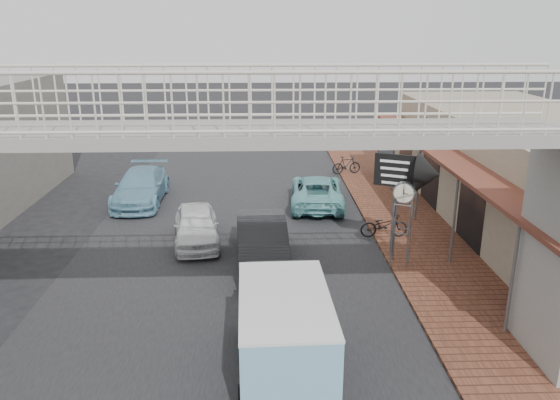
{
  "coord_description": "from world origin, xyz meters",
  "views": [
    {
      "loc": [
        1.07,
        -14.36,
        7.07
      ],
      "look_at": [
        1.66,
        2.23,
        1.8
      ],
      "focal_mm": 35.0,
      "sensor_mm": 36.0,
      "label": 1
    }
  ],
  "objects": [
    {
      "name": "motorcycle_near",
      "position": [
        5.3,
        3.22,
        0.53
      ],
      "size": [
        1.67,
        0.63,
        0.87
      ],
      "primitive_type": "imported",
      "rotation": [
        0.0,
        0.0,
        1.61
      ],
      "color": "black",
      "rests_on": "sidewalk"
    },
    {
      "name": "road_strip",
      "position": [
        0.0,
        0.0,
        0.01
      ],
      "size": [
        10.0,
        60.0,
        0.01
      ],
      "primitive_type": "cube",
      "color": "black",
      "rests_on": "ground"
    },
    {
      "name": "angkot_far",
      "position": [
        -4.0,
        7.82,
        0.68
      ],
      "size": [
        1.97,
        4.72,
        1.36
      ],
      "primitive_type": "imported",
      "rotation": [
        0.0,
        0.0,
        0.01
      ],
      "color": "#679BB4",
      "rests_on": "ground"
    },
    {
      "name": "street_clock",
      "position": [
        5.3,
        0.95,
        2.28
      ],
      "size": [
        0.68,
        0.65,
        2.62
      ],
      "rotation": [
        0.0,
        0.0,
        -0.4
      ],
      "color": "#59595B",
      "rests_on": "sidewalk"
    },
    {
      "name": "motorcycle_far",
      "position": [
        5.3,
        11.82,
        0.54
      ],
      "size": [
        1.53,
        0.74,
        0.89
      ],
      "primitive_type": "imported",
      "rotation": [
        0.0,
        0.0,
        1.8
      ],
      "color": "black",
      "rests_on": "sidewalk"
    },
    {
      "name": "shophouse_row",
      "position": [
        10.97,
        4.0,
        2.01
      ],
      "size": [
        7.2,
        18.0,
        4.0
      ],
      "color": "gray",
      "rests_on": "ground"
    },
    {
      "name": "white_hatchback",
      "position": [
        -1.17,
        3.16,
        0.63
      ],
      "size": [
        1.96,
        3.84,
        1.25
      ],
      "primitive_type": "imported",
      "rotation": [
        0.0,
        0.0,
        0.13
      ],
      "color": "silver",
      "rests_on": "ground"
    },
    {
      "name": "footbridge",
      "position": [
        0.0,
        -4.0,
        3.18
      ],
      "size": [
        16.4,
        2.4,
        6.34
      ],
      "color": "gray",
      "rests_on": "ground"
    },
    {
      "name": "angkot_van",
      "position": [
        1.5,
        -4.47,
        1.27
      ],
      "size": [
        2.0,
        4.15,
        2.01
      ],
      "rotation": [
        0.0,
        0.0,
        0.03
      ],
      "color": "black",
      "rests_on": "ground"
    },
    {
      "name": "dark_sedan",
      "position": [
        1.06,
        1.45,
        0.72
      ],
      "size": [
        1.77,
        4.47,
        1.45
      ],
      "primitive_type": "imported",
      "rotation": [
        0.0,
        0.0,
        0.05
      ],
      "color": "black",
      "rests_on": "ground"
    },
    {
      "name": "angkot_curb",
      "position": [
        3.36,
        7.15,
        0.62
      ],
      "size": [
        2.42,
        4.64,
        1.25
      ],
      "primitive_type": "imported",
      "rotation": [
        0.0,
        0.0,
        3.06
      ],
      "color": "#6AB5B8",
      "rests_on": "ground"
    },
    {
      "name": "arrow_sign",
      "position": [
        5.95,
        1.26,
        2.86
      ],
      "size": [
        2.05,
        1.4,
        3.42
      ],
      "rotation": [
        0.0,
        0.0,
        -0.42
      ],
      "color": "#59595B",
      "rests_on": "sidewalk"
    },
    {
      "name": "sidewalk",
      "position": [
        6.5,
        3.0,
        0.05
      ],
      "size": [
        3.0,
        40.0,
        0.1
      ],
      "primitive_type": "cube",
      "color": "brown",
      "rests_on": "ground"
    },
    {
      "name": "ground",
      "position": [
        0.0,
        0.0,
        0.0
      ],
      "size": [
        120.0,
        120.0,
        0.0
      ],
      "primitive_type": "plane",
      "color": "black",
      "rests_on": "ground"
    }
  ]
}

